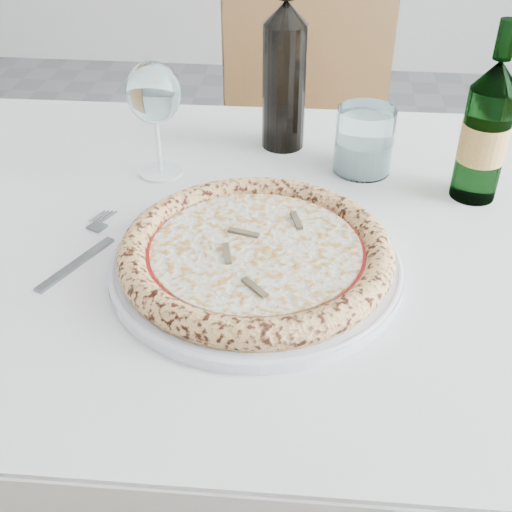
% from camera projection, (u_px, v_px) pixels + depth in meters
% --- Properties ---
extents(dining_table, '(1.41, 0.85, 0.76)m').
position_uv_depth(dining_table, '(263.00, 279.00, 0.92)').
color(dining_table, brown).
rests_on(dining_table, floor).
extents(chair_far, '(0.55, 0.55, 0.93)m').
position_uv_depth(chair_far, '(316.00, 129.00, 1.66)').
color(chair_far, brown).
rests_on(chair_far, floor).
extents(plate, '(0.36, 0.36, 0.02)m').
position_uv_depth(plate, '(256.00, 263.00, 0.78)').
color(plate, white).
rests_on(plate, dining_table).
extents(pizza, '(0.33, 0.33, 0.03)m').
position_uv_depth(pizza, '(256.00, 252.00, 0.77)').
color(pizza, tan).
rests_on(pizza, plate).
extents(fork, '(0.07, 0.18, 0.00)m').
position_uv_depth(fork, '(83.00, 251.00, 0.82)').
color(fork, slate).
rests_on(fork, dining_table).
extents(wine_glass, '(0.08, 0.08, 0.18)m').
position_uv_depth(wine_glass, '(154.00, 96.00, 0.92)').
color(wine_glass, white).
rests_on(wine_glass, dining_table).
extents(tumbler, '(0.09, 0.09, 0.10)m').
position_uv_depth(tumbler, '(364.00, 144.00, 0.98)').
color(tumbler, white).
rests_on(tumbler, dining_table).
extents(beer_bottle, '(0.07, 0.07, 0.25)m').
position_uv_depth(beer_bottle, '(485.00, 132.00, 0.88)').
color(beer_bottle, '#305B32').
rests_on(beer_bottle, dining_table).
extents(wine_bottle, '(0.07, 0.07, 0.28)m').
position_uv_depth(wine_bottle, '(284.00, 74.00, 1.00)').
color(wine_bottle, black).
rests_on(wine_bottle, dining_table).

